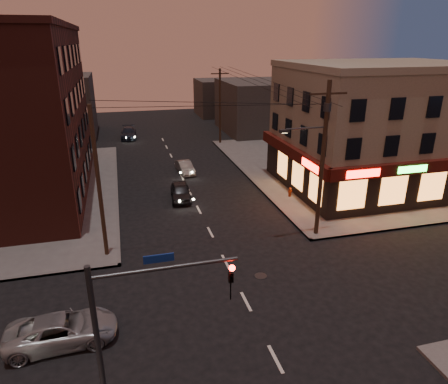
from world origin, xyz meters
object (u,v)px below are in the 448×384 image
object	(u,v)px
suv_cross	(62,330)
sedan_near	(181,192)
sedan_far	(129,133)
sedan_mid	(185,167)
fire_hydrant	(290,192)

from	to	relation	value
suv_cross	sedan_near	distance (m)	16.98
suv_cross	sedan_far	bearing A→B (deg)	-8.84
sedan_mid	sedan_far	distance (m)	17.40
sedan_near	sedan_mid	world-z (taller)	sedan_near
fire_hydrant	sedan_mid	bearing A→B (deg)	129.72
sedan_near	sedan_mid	bearing A→B (deg)	82.54
sedan_mid	sedan_far	xyz separation A→B (m)	(-4.77, 16.73, 0.11)
sedan_far	fire_hydrant	bearing A→B (deg)	-61.50
suv_cross	sedan_mid	world-z (taller)	suv_cross
sedan_near	fire_hydrant	bearing A→B (deg)	-7.81
sedan_near	sedan_far	world-z (taller)	sedan_far
sedan_near	sedan_mid	distance (m)	6.94
suv_cross	sedan_far	xyz separation A→B (m)	(4.27, 38.72, 0.05)
suv_cross	sedan_far	world-z (taller)	sedan_far
fire_hydrant	sedan_far	bearing A→B (deg)	115.32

